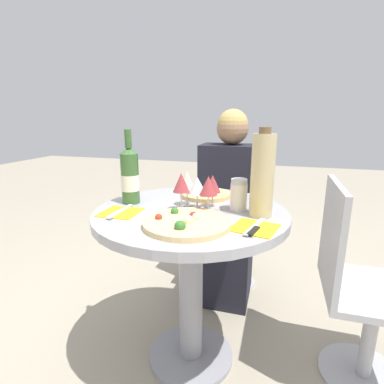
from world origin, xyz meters
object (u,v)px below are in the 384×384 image
(seated_diner, at_px, (228,213))
(tall_carafe, at_px, (263,175))
(chair_behind_diner, at_px, (231,221))
(chair_empty_side, at_px, (359,290))
(dining_table, at_px, (191,248))
(pizza_large, at_px, (187,223))
(wine_bottle, at_px, (130,176))

(seated_diner, height_order, tall_carafe, seated_diner)
(chair_behind_diner, xyz_separation_m, chair_empty_side, (0.65, -0.69, 0.00))
(seated_diner, bearing_deg, chair_empty_side, 140.31)
(dining_table, distance_m, pizza_large, 0.27)
(dining_table, bearing_deg, wine_bottle, 175.11)
(pizza_large, bearing_deg, wine_bottle, 147.56)
(pizza_large, relative_size, wine_bottle, 0.97)
(chair_behind_diner, bearing_deg, chair_empty_side, 133.43)
(dining_table, relative_size, wine_bottle, 2.48)
(chair_behind_diner, height_order, pizza_large, chair_behind_diner)
(dining_table, xyz_separation_m, tall_carafe, (0.29, 0.00, 0.34))
(wine_bottle, bearing_deg, tall_carafe, -2.10)
(seated_diner, relative_size, wine_bottle, 3.56)
(chair_empty_side, bearing_deg, chair_behind_diner, -136.57)
(dining_table, relative_size, seated_diner, 0.70)
(chair_empty_side, distance_m, tall_carafe, 0.65)
(dining_table, relative_size, chair_behind_diner, 0.94)
(seated_diner, distance_m, tall_carafe, 0.79)
(tall_carafe, bearing_deg, dining_table, -179.25)
(tall_carafe, bearing_deg, chair_empty_side, 14.19)
(dining_table, distance_m, chair_empty_side, 0.73)
(chair_behind_diner, height_order, wine_bottle, wine_bottle)
(chair_behind_diner, height_order, tall_carafe, tall_carafe)
(tall_carafe, bearing_deg, seated_diner, 109.83)
(dining_table, height_order, seated_diner, seated_diner)
(seated_diner, xyz_separation_m, chair_empty_side, (0.65, -0.54, -0.11))
(seated_diner, xyz_separation_m, wine_bottle, (-0.35, -0.63, 0.35))
(dining_table, height_order, chair_empty_side, chair_empty_side)
(chair_behind_diner, bearing_deg, pizza_large, 89.07)
(chair_empty_side, relative_size, wine_bottle, 2.65)
(pizza_large, height_order, wine_bottle, wine_bottle)
(chair_behind_diner, distance_m, wine_bottle, 0.96)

